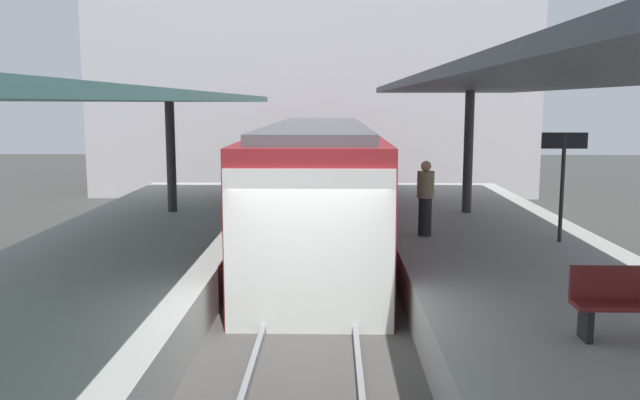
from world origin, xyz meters
name	(u,v)px	position (x,y,z in m)	size (l,w,h in m)	color
ground_plane	(308,364)	(0.00, 0.00, 0.00)	(80.00, 80.00, 0.00)	#383835
platform_left	(49,330)	(-3.80, 0.00, 0.50)	(4.40, 28.00, 1.00)	#9E9E99
platform_right	(570,333)	(3.80, 0.00, 0.50)	(4.40, 28.00, 1.00)	#9E9E99
track_ballast	(308,358)	(0.00, 0.00, 0.10)	(3.20, 28.00, 0.20)	#423F3D
rail_near_side	(258,346)	(-0.72, 0.00, 0.27)	(0.08, 28.00, 0.14)	slate
rail_far_side	(357,347)	(0.72, 0.00, 0.27)	(0.08, 28.00, 0.14)	slate
commuter_train	(318,187)	(0.00, 7.01, 1.73)	(2.78, 12.57, 3.10)	maroon
canopy_left	(73,98)	(-3.80, 1.40, 3.87)	(4.18, 21.00, 2.98)	#333335
canopy_right	(552,81)	(3.80, 1.40, 4.14)	(4.18, 21.00, 3.26)	#333335
platform_bench	(631,301)	(3.92, -1.57, 1.46)	(1.40, 0.41, 0.86)	black
platform_sign	(563,162)	(4.97, 4.06, 2.62)	(0.90, 0.08, 2.21)	#262628
passenger_near_bench	(425,197)	(2.31, 4.64, 1.82)	(0.36, 0.36, 1.59)	#232328
station_building_backdrop	(314,63)	(-0.48, 20.00, 5.50)	(18.00, 6.00, 11.00)	#B7B2B7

